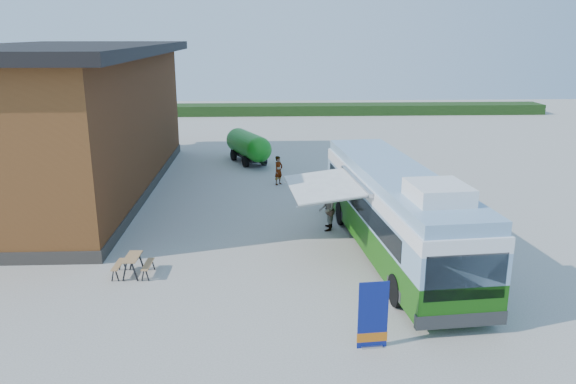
{
  "coord_description": "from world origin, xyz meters",
  "views": [
    {
      "loc": [
        -0.55,
        -19.13,
        8.1
      ],
      "look_at": [
        0.47,
        4.28,
        1.4
      ],
      "focal_mm": 35.0,
      "sensor_mm": 36.0,
      "label": 1
    }
  ],
  "objects_px": {
    "person_a": "(279,170)",
    "bus": "(395,209)",
    "banner": "(373,321)",
    "picnic_table": "(133,261)",
    "slurry_tanker": "(248,145)",
    "person_b": "(327,210)"
  },
  "relations": [
    {
      "from": "person_a",
      "to": "bus",
      "type": "bearing_deg",
      "value": -117.01
    },
    {
      "from": "slurry_tanker",
      "to": "picnic_table",
      "type": "bearing_deg",
      "value": -124.78
    },
    {
      "from": "bus",
      "to": "slurry_tanker",
      "type": "distance_m",
      "value": 16.76
    },
    {
      "from": "person_a",
      "to": "slurry_tanker",
      "type": "relative_size",
      "value": 0.32
    },
    {
      "from": "bus",
      "to": "picnic_table",
      "type": "xyz_separation_m",
      "value": [
        -9.37,
        -1.51,
        -1.28
      ]
    },
    {
      "from": "bus",
      "to": "slurry_tanker",
      "type": "relative_size",
      "value": 2.49
    },
    {
      "from": "banner",
      "to": "person_b",
      "type": "xyz_separation_m",
      "value": [
        -0.19,
        9.26,
        0.12
      ]
    },
    {
      "from": "person_a",
      "to": "banner",
      "type": "bearing_deg",
      "value": -131.53
    },
    {
      "from": "bus",
      "to": "slurry_tanker",
      "type": "height_order",
      "value": "bus"
    },
    {
      "from": "person_b",
      "to": "slurry_tanker",
      "type": "bearing_deg",
      "value": -153.19
    },
    {
      "from": "banner",
      "to": "picnic_table",
      "type": "xyz_separation_m",
      "value": [
        -7.35,
        4.91,
        -0.25
      ]
    },
    {
      "from": "picnic_table",
      "to": "banner",
      "type": "bearing_deg",
      "value": -32.06
    },
    {
      "from": "person_b",
      "to": "bus",
      "type": "bearing_deg",
      "value": 49.03
    },
    {
      "from": "picnic_table",
      "to": "slurry_tanker",
      "type": "height_order",
      "value": "slurry_tanker"
    },
    {
      "from": "bus",
      "to": "person_b",
      "type": "distance_m",
      "value": 3.7
    },
    {
      "from": "banner",
      "to": "slurry_tanker",
      "type": "distance_m",
      "value": 22.45
    },
    {
      "from": "banner",
      "to": "picnic_table",
      "type": "bearing_deg",
      "value": 141.21
    },
    {
      "from": "person_a",
      "to": "person_b",
      "type": "relative_size",
      "value": 0.89
    },
    {
      "from": "bus",
      "to": "picnic_table",
      "type": "bearing_deg",
      "value": -175.85
    },
    {
      "from": "banner",
      "to": "slurry_tanker",
      "type": "relative_size",
      "value": 0.38
    },
    {
      "from": "picnic_table",
      "to": "person_b",
      "type": "bearing_deg",
      "value": 32.94
    },
    {
      "from": "banner",
      "to": "picnic_table",
      "type": "height_order",
      "value": "banner"
    }
  ]
}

